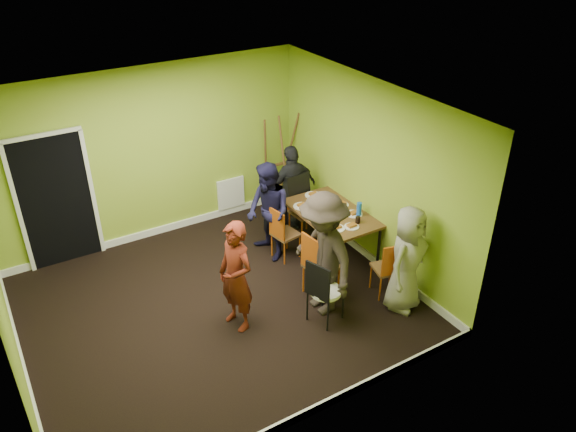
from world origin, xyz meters
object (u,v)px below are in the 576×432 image
at_px(easel, 279,162).
at_px(person_left_near, 323,254).
at_px(blue_bottle, 359,209).
at_px(person_front_end, 407,259).
at_px(chair_front_end, 390,266).
at_px(orange_bottle, 319,206).
at_px(person_left_far, 268,212).
at_px(chair_left_far, 282,231).
at_px(dining_table, 331,215).
at_px(chair_back_end, 298,193).
at_px(person_standing, 236,277).
at_px(person_back_end, 292,189).
at_px(chair_left_near, 317,262).
at_px(thermos, 326,205).
at_px(chair_bentwood, 323,289).

relative_size(easel, person_left_near, 1.00).
xyz_separation_m(blue_bottle, person_front_end, (-0.17, -1.26, -0.10)).
bearing_deg(chair_front_end, easel, 103.20).
height_order(orange_bottle, person_left_far, person_left_far).
xyz_separation_m(chair_left_far, orange_bottle, (0.61, -0.07, 0.30)).
distance_m(dining_table, chair_back_end, 0.82).
xyz_separation_m(chair_front_end, person_standing, (-2.07, 0.53, 0.27)).
distance_m(chair_left_far, person_back_end, 0.95).
bearing_deg(orange_bottle, dining_table, -67.56).
bearing_deg(person_left_near, blue_bottle, 123.53).
height_order(chair_front_end, person_left_near, person_left_near).
xyz_separation_m(chair_front_end, orange_bottle, (-0.18, 1.50, 0.29)).
distance_m(chair_left_far, chair_left_near, 1.06).
height_order(chair_left_near, chair_back_end, chair_back_end).
bearing_deg(easel, chair_front_end, -90.61).
bearing_deg(blue_bottle, person_standing, -168.62).
xyz_separation_m(chair_left_near, thermos, (0.70, 0.84, 0.30)).
distance_m(chair_left_near, thermos, 1.14).
distance_m(orange_bottle, person_front_end, 1.79).
relative_size(dining_table, chair_left_near, 1.51).
height_order(chair_left_far, person_front_end, person_front_end).
distance_m(chair_back_end, thermos, 0.75).
relative_size(dining_table, easel, 0.86).
bearing_deg(thermos, blue_bottle, -45.92).
bearing_deg(person_standing, thermos, 99.44).
bearing_deg(person_left_near, chair_bentwood, -31.84).
bearing_deg(chair_left_far, chair_left_near, -12.60).
xyz_separation_m(chair_back_end, person_left_far, (-0.76, -0.36, 0.04)).
xyz_separation_m(chair_bentwood, orange_bottle, (0.92, 1.49, 0.26)).
bearing_deg(chair_back_end, chair_left_near, 63.15).
distance_m(chair_back_end, chair_front_end, 2.11).
xyz_separation_m(blue_bottle, person_standing, (-2.27, -0.46, -0.09)).
bearing_deg(person_left_far, blue_bottle, 54.83).
height_order(dining_table, chair_front_end, chair_front_end).
bearing_deg(chair_bentwood, chair_back_end, 137.13).
xyz_separation_m(thermos, person_standing, (-1.92, -0.82, -0.10)).
bearing_deg(chair_back_end, chair_left_far, 36.91).
xyz_separation_m(chair_left_near, chair_front_end, (0.85, -0.52, -0.06)).
bearing_deg(person_back_end, person_front_end, 93.20).
height_order(chair_left_far, chair_left_near, chair_left_near).
bearing_deg(thermos, chair_back_end, 91.41).
bearing_deg(person_standing, orange_bottle, 103.39).
height_order(chair_bentwood, blue_bottle, blue_bottle).
relative_size(chair_front_end, chair_bentwood, 0.92).
xyz_separation_m(chair_bentwood, person_front_end, (1.13, -0.28, 0.23)).
xyz_separation_m(chair_front_end, thermos, (-0.15, 1.35, 0.37)).
relative_size(blue_bottle, person_left_far, 0.14).
height_order(thermos, person_left_near, person_left_near).
distance_m(dining_table, person_back_end, 0.98).
distance_m(easel, thermos, 1.70).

